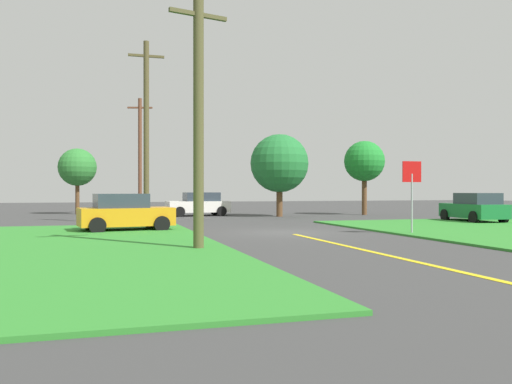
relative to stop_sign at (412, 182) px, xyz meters
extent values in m
plane|color=#3B3B3B|center=(-4.46, 2.37, -2.09)|extent=(120.00, 120.00, 0.00)
cube|color=#2F832C|center=(-14.22, -1.63, -2.05)|extent=(12.00, 20.00, 0.08)
cube|color=yellow|center=(-4.46, -5.63, -2.08)|extent=(0.20, 14.00, 0.01)
cylinder|color=#9EA0A8|center=(0.00, 0.00, -0.88)|extent=(0.07, 0.07, 2.42)
cube|color=red|center=(0.00, 0.00, 0.42)|extent=(0.83, 0.05, 0.83)
cube|color=#196B33|center=(7.81, 6.03, -1.45)|extent=(2.15, 4.22, 0.76)
cube|color=#2D3842|center=(7.77, 5.63, -0.77)|extent=(1.76, 2.38, 0.60)
cylinder|color=black|center=(7.08, 7.49, -1.75)|extent=(0.29, 0.70, 0.68)
cylinder|color=black|center=(8.80, 7.33, -1.75)|extent=(0.29, 0.70, 0.68)
cylinder|color=black|center=(6.81, 4.74, -1.75)|extent=(0.29, 0.70, 0.68)
cylinder|color=black|center=(8.53, 4.57, -1.75)|extent=(0.29, 0.70, 0.68)
cube|color=white|center=(-5.45, 17.54, -1.45)|extent=(4.31, 2.08, 0.76)
cube|color=#2D3842|center=(-5.20, 17.55, -0.77)|extent=(2.40, 1.76, 0.60)
cylinder|color=black|center=(-6.84, 16.55, -1.75)|extent=(0.69, 0.25, 0.68)
cylinder|color=black|center=(-6.93, 18.38, -1.75)|extent=(0.69, 0.25, 0.68)
cylinder|color=black|center=(-3.97, 16.69, -1.75)|extent=(0.69, 0.25, 0.68)
cylinder|color=black|center=(-4.06, 18.52, -1.75)|extent=(0.69, 0.25, 0.68)
cube|color=orange|center=(-10.84, 4.83, -1.45)|extent=(4.09, 2.39, 0.76)
cube|color=#2D3842|center=(-11.05, 4.79, -0.77)|extent=(2.34, 1.91, 0.60)
cylinder|color=black|center=(-9.67, 5.91, -1.75)|extent=(0.70, 0.32, 0.68)
cylinder|color=black|center=(-9.41, 4.12, -1.75)|extent=(0.70, 0.32, 0.68)
cylinder|color=black|center=(-12.27, 5.53, -1.75)|extent=(0.70, 0.32, 0.68)
cylinder|color=black|center=(-12.01, 3.74, -1.75)|extent=(0.70, 0.32, 0.68)
cylinder|color=#4E4B2A|center=(-9.14, -3.05, 1.66)|extent=(0.31, 0.31, 7.50)
cube|color=#4E4B2A|center=(-9.14, -3.05, 4.81)|extent=(1.78, 0.53, 0.12)
cylinder|color=brown|center=(-9.66, 8.84, 2.58)|extent=(0.28, 0.28, 9.33)
cube|color=brown|center=(-9.66, 8.84, 6.50)|extent=(1.80, 0.13, 0.12)
cylinder|color=brown|center=(-9.14, 20.74, 2.15)|extent=(0.27, 0.27, 8.47)
cube|color=brown|center=(-9.14, 20.74, 5.70)|extent=(1.78, 0.55, 0.12)
cylinder|color=brown|center=(-13.54, 22.65, -0.90)|extent=(0.30, 0.30, 2.37)
sphere|color=#2D7A2F|center=(-13.54, 22.65, 1.39)|extent=(2.77, 2.77, 2.77)
cylinder|color=brown|center=(6.29, 15.60, -0.73)|extent=(0.36, 0.36, 2.71)
sphere|color=#1E802A|center=(6.29, 15.60, 1.78)|extent=(2.90, 2.90, 2.90)
cylinder|color=brown|center=(-0.37, 15.00, -1.08)|extent=(0.41, 0.41, 2.02)
sphere|color=#216F31|center=(-0.37, 15.00, 1.50)|extent=(3.91, 3.91, 3.91)
camera|label=1|loc=(-11.88, -18.18, -0.33)|focal=36.72mm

